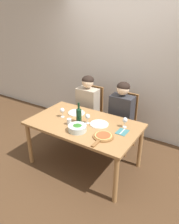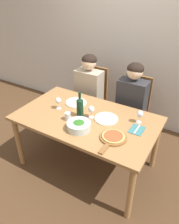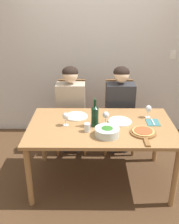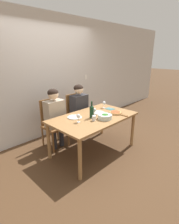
% 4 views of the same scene
% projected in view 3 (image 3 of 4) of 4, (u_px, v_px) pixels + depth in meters
% --- Properties ---
extents(ground_plane, '(40.00, 40.00, 0.00)m').
position_uv_depth(ground_plane, '(100.00, 179.00, 3.19)').
color(ground_plane, '#4C331E').
extents(back_wall, '(10.00, 0.06, 2.70)m').
position_uv_depth(back_wall, '(99.00, 47.00, 3.87)').
color(back_wall, silver).
rests_on(back_wall, ground).
extents(dining_table, '(1.61, 0.95, 0.74)m').
position_uv_depth(dining_table, '(101.00, 131.00, 2.92)').
color(dining_table, '#9E7042').
rests_on(dining_table, ground).
extents(chair_left, '(0.42, 0.42, 0.99)m').
position_uv_depth(chair_left, '(72.00, 113.00, 3.72)').
color(chair_left, brown).
rests_on(chair_left, ground).
extents(chair_right, '(0.42, 0.42, 0.99)m').
position_uv_depth(chair_right, '(119.00, 114.00, 3.71)').
color(chair_right, brown).
rests_on(chair_right, ground).
extents(person_woman, '(0.47, 0.51, 1.22)m').
position_uv_depth(person_woman, '(71.00, 102.00, 3.52)').
color(person_woman, '#28282D').
rests_on(person_woman, ground).
extents(person_man, '(0.47, 0.51, 1.22)m').
position_uv_depth(person_man, '(120.00, 102.00, 3.51)').
color(person_man, '#28282D').
rests_on(person_man, ground).
extents(wine_bottle, '(0.08, 0.08, 0.31)m').
position_uv_depth(wine_bottle, '(95.00, 115.00, 2.82)').
color(wine_bottle, black).
rests_on(wine_bottle, dining_table).
extents(broccoli_bowl, '(0.25, 0.25, 0.09)m').
position_uv_depth(broccoli_bowl, '(107.00, 132.00, 2.66)').
color(broccoli_bowl, silver).
rests_on(broccoli_bowl, dining_table).
extents(dinner_plate_left, '(0.27, 0.27, 0.02)m').
position_uv_depth(dinner_plate_left, '(76.00, 116.00, 3.08)').
color(dinner_plate_left, silver).
rests_on(dinner_plate_left, dining_table).
extents(dinner_plate_right, '(0.27, 0.27, 0.02)m').
position_uv_depth(dinner_plate_right, '(120.00, 121.00, 2.96)').
color(dinner_plate_right, silver).
rests_on(dinner_plate_right, dining_table).
extents(pizza_on_board, '(0.27, 0.41, 0.04)m').
position_uv_depth(pizza_on_board, '(143.00, 132.00, 2.70)').
color(pizza_on_board, brown).
rests_on(pizza_on_board, dining_table).
extents(wine_glass_left, '(0.07, 0.07, 0.15)m').
position_uv_depth(wine_glass_left, '(66.00, 117.00, 2.84)').
color(wine_glass_left, silver).
rests_on(wine_glass_left, dining_table).
extents(wine_glass_right, '(0.07, 0.07, 0.15)m').
position_uv_depth(wine_glass_right, '(148.00, 109.00, 3.03)').
color(wine_glass_right, silver).
rests_on(wine_glass_right, dining_table).
extents(wine_glass_centre, '(0.07, 0.07, 0.15)m').
position_uv_depth(wine_glass_centre, '(106.00, 116.00, 2.87)').
color(wine_glass_centre, silver).
rests_on(wine_glass_centre, dining_table).
extents(water_tumbler, '(0.07, 0.07, 0.09)m').
position_uv_depth(water_tumbler, '(87.00, 128.00, 2.73)').
color(water_tumbler, silver).
rests_on(water_tumbler, dining_table).
extents(fork_on_napkin, '(0.14, 0.18, 0.01)m').
position_uv_depth(fork_on_napkin, '(153.00, 122.00, 2.94)').
color(fork_on_napkin, '#387075').
rests_on(fork_on_napkin, dining_table).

